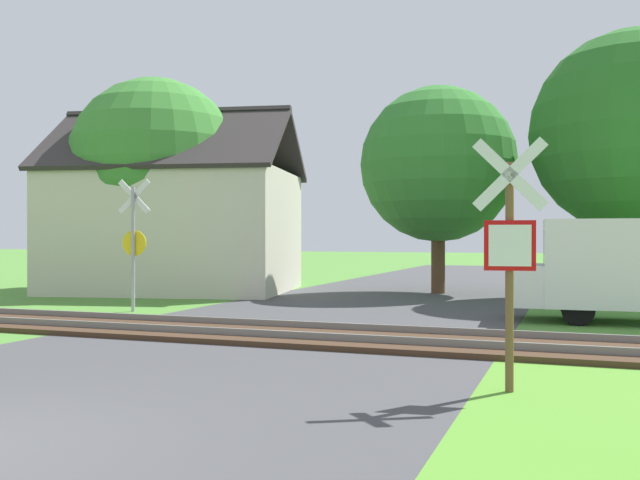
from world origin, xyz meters
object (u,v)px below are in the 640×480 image
Objects in this scene: mail_truck at (638,266)px; tree_left at (155,163)px; tree_center at (438,165)px; crossing_sign_far at (134,237)px; stop_sign_near at (510,250)px; tree_right at (634,132)px; house at (177,227)px.

tree_left is at bearing 70.73° from mail_truck.
crossing_sign_far is at bearing -126.47° from tree_center.
mail_truck is at bearing 1.29° from crossing_sign_far.
mail_truck is at bearing -111.52° from stop_sign_near.
tree_left reaches higher than tree_center.
tree_left is (-15.08, -1.93, -0.58)m from tree_right.
tree_right is at bearing 26.19° from crossing_sign_far.
tree_center is (-5.87, 0.54, -0.69)m from tree_right.
mail_truck is at bearing -93.17° from tree_right.
tree_left reaches higher than crossing_sign_far.
tree_center reaches higher than house.
stop_sign_near is 14.61m from tree_right.
crossing_sign_far is 0.37× the size of house.
stop_sign_near is at bearing -76.31° from tree_center.
stop_sign_near is 8.22m from mail_truck.
house reaches higher than crossing_sign_far.
crossing_sign_far is at bearing -147.21° from tree_right.
tree_center is (8.60, 2.07, 2.05)m from house.
tree_right is 15.22m from tree_left.
tree_right reaches higher than tree_left.
tree_center is at bearing 36.34° from mail_truck.
tree_right is 1.59× the size of mail_truck.
tree_right is (2.32, 14.06, 3.23)m from stop_sign_near.
tree_center is at bearing 174.76° from tree_right.
tree_left reaches higher than mail_truck.
house reaches higher than mail_truck.
tree_right is (11.97, 7.71, 3.08)m from crossing_sign_far.
tree_center is (6.10, 8.25, 2.39)m from crossing_sign_far.
house is 9.08m from tree_center.
house is 1.80× the size of mail_truck.
crossing_sign_far is 0.66× the size of mail_truck.
tree_right reaches higher than mail_truck.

